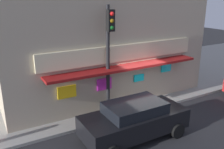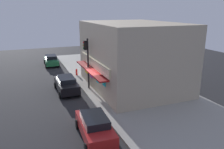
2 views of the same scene
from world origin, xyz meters
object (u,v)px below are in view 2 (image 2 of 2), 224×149
at_px(pedestrian, 86,70).
at_px(parked_car_red, 95,126).
at_px(trash_can, 103,82).
at_px(parked_car_green, 51,60).
at_px(traffic_light, 87,57).
at_px(potted_plant_by_window, 93,78).
at_px(fire_hydrant, 77,72).
at_px(parked_car_black, 66,84).
at_px(potted_plant_by_doorway, 122,92).

height_order(pedestrian, parked_car_red, pedestrian).
xyz_separation_m(trash_can, parked_car_green, (-12.24, -3.98, 0.29)).
xyz_separation_m(traffic_light, trash_can, (-0.20, 1.76, -2.98)).
height_order(potted_plant_by_window, parked_car_red, parked_car_red).
height_order(traffic_light, parked_car_green, traffic_light).
bearing_deg(fire_hydrant, pedestrian, 22.45).
xyz_separation_m(fire_hydrant, trash_can, (5.09, 1.75, -0.02)).
xyz_separation_m(parked_car_red, parked_car_green, (-21.70, -0.06, -0.02)).
distance_m(trash_can, pedestrian, 3.46).
bearing_deg(potted_plant_by_window, pedestrian, -174.60).
xyz_separation_m(trash_can, pedestrian, (-3.26, -0.99, 0.61)).
bearing_deg(traffic_light, fire_hydrant, 179.86).
relative_size(fire_hydrant, pedestrian, 0.46).
relative_size(fire_hydrant, parked_car_red, 0.18).
bearing_deg(trash_can, parked_car_black, -87.72).
bearing_deg(traffic_light, parked_car_red, -13.07).
distance_m(trash_can, parked_car_green, 12.87).
bearing_deg(parked_car_black, fire_hydrant, 156.73).
bearing_deg(potted_plant_by_doorway, potted_plant_by_window, -166.11).
bearing_deg(trash_can, fire_hydrant, -161.03).
bearing_deg(parked_car_red, parked_car_black, -179.41).
height_order(fire_hydrant, trash_can, fire_hydrant).
xyz_separation_m(fire_hydrant, potted_plant_by_doorway, (9.11, 2.23, 0.21)).
height_order(fire_hydrant, parked_car_black, parked_car_black).
bearing_deg(pedestrian, parked_car_black, -41.41).
bearing_deg(parked_car_black, potted_plant_by_doorway, 49.25).
xyz_separation_m(trash_can, parked_car_black, (0.16, -4.01, 0.33)).
bearing_deg(traffic_light, pedestrian, 167.46).
xyz_separation_m(fire_hydrant, parked_car_green, (-7.15, -2.23, 0.27)).
relative_size(traffic_light, fire_hydrant, 6.39).
distance_m(fire_hydrant, potted_plant_by_doorway, 9.38).
distance_m(pedestrian, parked_car_red, 13.05).
xyz_separation_m(fire_hydrant, potted_plant_by_window, (3.99, 0.96, 0.27)).
bearing_deg(parked_car_green, pedestrian, 18.37).
bearing_deg(potted_plant_by_window, parked_car_red, -16.47).
xyz_separation_m(trash_can, potted_plant_by_doorway, (4.02, 0.48, 0.23)).
bearing_deg(trash_can, parked_car_red, -22.46).
distance_m(potted_plant_by_doorway, potted_plant_by_window, 5.28).
bearing_deg(fire_hydrant, parked_car_green, -162.71).
bearing_deg(parked_car_red, pedestrian, 167.07).
xyz_separation_m(parked_car_black, parked_car_red, (9.30, 0.10, -0.02)).
height_order(trash_can, parked_car_green, parked_car_green).
relative_size(traffic_light, potted_plant_by_doorway, 5.04).
height_order(pedestrian, parked_car_black, pedestrian).
height_order(traffic_light, potted_plant_by_window, traffic_light).
distance_m(fire_hydrant, parked_car_red, 14.71).
xyz_separation_m(pedestrian, parked_car_red, (12.72, -2.92, -0.31)).
height_order(traffic_light, trash_can, traffic_light).
distance_m(potted_plant_by_doorway, parked_car_red, 6.99).
bearing_deg(fire_hydrant, traffic_light, -0.14).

